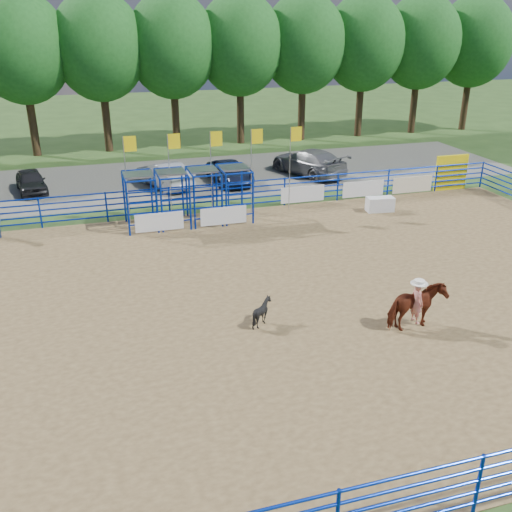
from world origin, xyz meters
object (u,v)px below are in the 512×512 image
announcer_table (380,204)px  car_d (309,162)px  car_a (31,181)px  car_c (230,172)px  calf (262,312)px  car_b (165,175)px  horse_and_rider (417,304)px

announcer_table → car_d: (-0.80, 7.86, 0.42)m
car_a → car_c: (11.17, -1.27, -0.01)m
announcer_table → calf: size_ratio=1.54×
announcer_table → car_b: 12.39m
car_a → car_b: car_b is taller
announcer_table → car_c: (-5.95, 7.45, 0.24)m
announcer_table → car_b: size_ratio=0.31×
calf → car_d: size_ratio=0.16×
calf → car_c: car_c is taller
horse_and_rider → car_b: 19.23m
car_b → car_c: car_b is taller
announcer_table → car_a: 19.21m
horse_and_rider → car_c: 18.42m
car_a → car_c: 11.24m
announcer_table → car_b: (-9.78, 7.59, 0.35)m
car_c → car_d: bearing=2.6°
car_b → car_d: size_ratio=0.80×
horse_and_rider → calf: (-4.55, 1.66, -0.42)m
announcer_table → car_d: size_ratio=0.25×
calf → car_c: (3.18, 16.71, 0.16)m
calf → car_d: 19.04m
horse_and_rider → car_c: horse_and_rider is taller
calf → car_b: car_b is taller
calf → car_a: (-7.99, 17.98, 0.17)m
car_d → car_c: bearing=-16.2°
announcer_table → calf: (-9.13, -9.26, 0.08)m
announcer_table → car_c: bearing=128.6°
car_a → car_b: (7.34, -1.12, 0.10)m
announcer_table → calf: bearing=-134.6°
calf → car_d: car_d is taller
announcer_table → car_b: bearing=142.2°
horse_and_rider → car_c: bearing=94.2°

